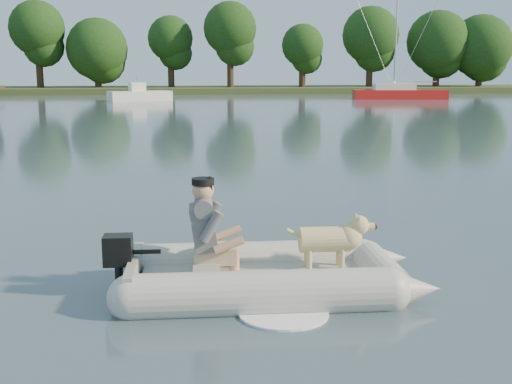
{
  "coord_description": "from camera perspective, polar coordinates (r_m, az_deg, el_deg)",
  "views": [
    {
      "loc": [
        -0.9,
        -7.15,
        2.56
      ],
      "look_at": [
        0.1,
        2.12,
        0.75
      ],
      "focal_mm": 45.0,
      "sensor_mm": 36.0,
      "label": 1
    }
  ],
  "objects": [
    {
      "name": "water",
      "position": [
        7.65,
        0.95,
        -8.56
      ],
      "size": [
        160.0,
        160.0,
        0.0
      ],
      "primitive_type": "plane",
      "color": "#4E6069",
      "rests_on": "ground"
    },
    {
      "name": "dinghy",
      "position": [
        7.4,
        1.11,
        -4.27
      ],
      "size": [
        4.58,
        2.87,
        1.42
      ],
      "primitive_type": null,
      "rotation": [
        0.0,
        0.0,
        -0.02
      ],
      "color": "#9F9F9A",
      "rests_on": "water"
    },
    {
      "name": "motorboat",
      "position": [
        52.0,
        -10.31,
        9.03
      ],
      "size": [
        5.39,
        3.62,
        2.13
      ],
      "primitive_type": null,
      "rotation": [
        0.0,
        0.0,
        0.37
      ],
      "color": "white",
      "rests_on": "water"
    },
    {
      "name": "dog",
      "position": [
        7.57,
        6.11,
        -4.59
      ],
      "size": [
        0.97,
        0.36,
        0.64
      ],
      "primitive_type": null,
      "rotation": [
        0.0,
        0.0,
        -0.02
      ],
      "color": "tan",
      "rests_on": "dinghy"
    },
    {
      "name": "man",
      "position": [
        7.36,
        -4.51,
        -2.86
      ],
      "size": [
        0.76,
        0.65,
        1.11
      ],
      "primitive_type": null,
      "rotation": [
        0.0,
        0.0,
        -0.02
      ],
      "color": "#5B5C60",
      "rests_on": "dinghy"
    },
    {
      "name": "shore_bank",
      "position": [
        69.2,
        -5.49,
        9.0
      ],
      "size": [
        160.0,
        12.0,
        0.7
      ],
      "primitive_type": "cube",
      "color": "#47512D",
      "rests_on": "water"
    },
    {
      "name": "sailboat",
      "position": [
        55.78,
        12.56,
        8.55
      ],
      "size": [
        7.88,
        3.17,
        10.55
      ],
      "rotation": [
        0.0,
        0.0,
        -0.12
      ],
      "color": "red",
      "rests_on": "water"
    },
    {
      "name": "treeline",
      "position": [
        68.36,
        -4.3,
        13.31
      ],
      "size": [
        75.85,
        7.35,
        9.27
      ],
      "color": "#332316",
      "rests_on": "shore_bank"
    },
    {
      "name": "outboard_motor",
      "position": [
        7.5,
        -12.1,
        -6.63
      ],
      "size": [
        0.43,
        0.31,
        0.81
      ],
      "primitive_type": null,
      "rotation": [
        0.0,
        0.0,
        -0.02
      ],
      "color": "black",
      "rests_on": "dinghy"
    }
  ]
}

